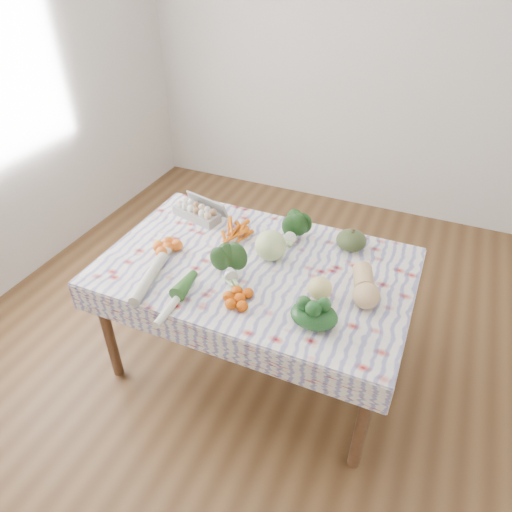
% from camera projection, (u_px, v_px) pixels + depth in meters
% --- Properties ---
extents(ground, '(4.50, 4.50, 0.00)m').
position_uv_depth(ground, '(256.00, 359.00, 2.93)').
color(ground, '#53361C').
rests_on(ground, ground).
extents(wall_back, '(4.00, 0.04, 2.80)m').
position_uv_depth(wall_back, '(365.00, 52.00, 3.76)').
color(wall_back, silver).
rests_on(wall_back, ground).
extents(dining_table, '(1.60, 1.00, 0.75)m').
position_uv_depth(dining_table, '(256.00, 277.00, 2.53)').
color(dining_table, brown).
rests_on(dining_table, ground).
extents(tablecloth, '(1.66, 1.06, 0.01)m').
position_uv_depth(tablecloth, '(256.00, 265.00, 2.48)').
color(tablecloth, white).
rests_on(tablecloth, dining_table).
extents(egg_carton, '(0.33, 0.20, 0.08)m').
position_uv_depth(egg_carton, '(197.00, 212.00, 2.84)').
color(egg_carton, '#989893').
rests_on(egg_carton, tablecloth).
extents(carrot_bunch, '(0.27, 0.25, 0.04)m').
position_uv_depth(carrot_bunch, '(234.00, 236.00, 2.66)').
color(carrot_bunch, '#CF580A').
rests_on(carrot_bunch, tablecloth).
extents(kale_bunch, '(0.19, 0.17, 0.16)m').
position_uv_depth(kale_bunch, '(293.00, 227.00, 2.63)').
color(kale_bunch, '#173C14').
rests_on(kale_bunch, tablecloth).
extents(kabocha_squash, '(0.19, 0.19, 0.11)m').
position_uv_depth(kabocha_squash, '(351.00, 240.00, 2.57)').
color(kabocha_squash, '#415129').
rests_on(kabocha_squash, tablecloth).
extents(cabbage, '(0.19, 0.19, 0.17)m').
position_uv_depth(cabbage, '(271.00, 246.00, 2.47)').
color(cabbage, '#C1D889').
rests_on(cabbage, tablecloth).
extents(butternut_squash, '(0.21, 0.31, 0.13)m').
position_uv_depth(butternut_squash, '(365.00, 284.00, 2.24)').
color(butternut_squash, tan).
rests_on(butternut_squash, tablecloth).
extents(orange_cluster, '(0.28, 0.28, 0.07)m').
position_uv_depth(orange_cluster, '(168.00, 247.00, 2.55)').
color(orange_cluster, orange).
rests_on(orange_cluster, tablecloth).
extents(broccoli, '(0.23, 0.23, 0.12)m').
position_uv_depth(broccoli, '(227.00, 267.00, 2.36)').
color(broccoli, '#21471B').
rests_on(broccoli, tablecloth).
extents(mandarin_cluster, '(0.22, 0.22, 0.06)m').
position_uv_depth(mandarin_cluster, '(240.00, 298.00, 2.21)').
color(mandarin_cluster, '#D55006').
rests_on(mandarin_cluster, tablecloth).
extents(grapefruit, '(0.16, 0.16, 0.12)m').
position_uv_depth(grapefruit, '(320.00, 288.00, 2.23)').
color(grapefruit, '#E5D67C').
rests_on(grapefruit, tablecloth).
extents(spinach_bag, '(0.25, 0.21, 0.10)m').
position_uv_depth(spinach_bag, '(314.00, 315.00, 2.09)').
color(spinach_bag, '#133615').
rests_on(spinach_bag, tablecloth).
extents(daikon, '(0.14, 0.41, 0.06)m').
position_uv_depth(daikon, '(149.00, 278.00, 2.34)').
color(daikon, beige).
rests_on(daikon, tablecloth).
extents(leek, '(0.06, 0.37, 0.04)m').
position_uv_depth(leek, '(176.00, 300.00, 2.22)').
color(leek, white).
rests_on(leek, tablecloth).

